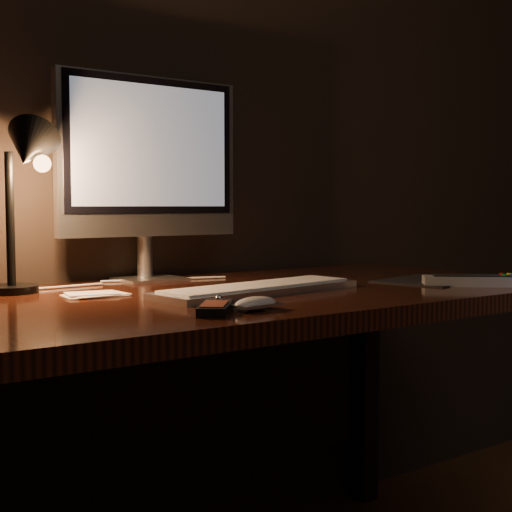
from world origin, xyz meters
TOP-DOWN VIEW (x-y plane):
  - desk at (0.00, 1.93)m, footprint 1.60×0.75m
  - monitor at (-0.01, 2.16)m, footprint 0.47×0.14m
  - keyboard at (0.06, 1.80)m, footprint 0.51×0.21m
  - mousepad at (0.53, 1.74)m, footprint 0.28×0.24m
  - mouse at (-0.10, 1.59)m, footprint 0.10×0.06m
  - media_remote at (-0.17, 1.61)m, footprint 0.12×0.13m
  - tv_remote at (0.53, 1.61)m, footprint 0.20×0.19m
  - papers at (-0.25, 1.95)m, footprint 0.13×0.09m
  - desk_lamp at (-0.35, 2.06)m, footprint 0.18×0.19m
  - cable at (-0.15, 2.11)m, footprint 0.65×0.09m

SIDE VIEW (x-z plane):
  - desk at x=0.00m, z-range 0.25..1.00m
  - mousepad at x=0.53m, z-range 0.75..0.75m
  - cable at x=-0.15m, z-range 0.75..0.76m
  - papers at x=-0.25m, z-range 0.75..0.76m
  - mouse at x=-0.10m, z-range 0.75..0.77m
  - media_remote at x=-0.17m, z-range 0.75..0.77m
  - keyboard at x=0.06m, z-range 0.75..0.77m
  - tv_remote at x=0.53m, z-range 0.75..0.78m
  - desk_lamp at x=-0.35m, z-range 0.81..1.19m
  - monitor at x=-0.01m, z-range 0.80..1.29m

